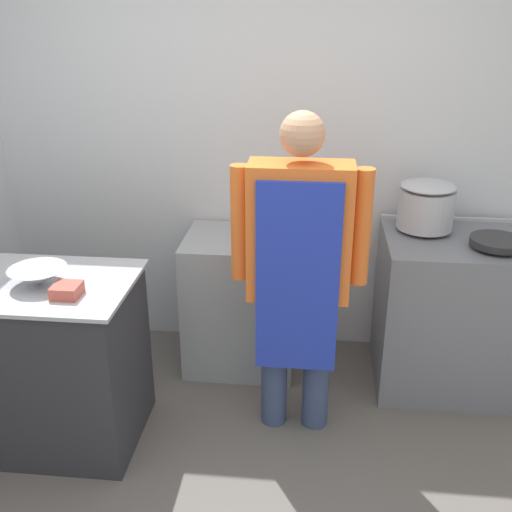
{
  "coord_description": "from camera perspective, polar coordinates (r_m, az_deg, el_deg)",
  "views": [
    {
      "loc": [
        0.36,
        -1.89,
        2.14
      ],
      "look_at": [
        0.07,
        0.94,
        0.93
      ],
      "focal_mm": 42.0,
      "sensor_mm": 36.0,
      "label": 1
    }
  ],
  "objects": [
    {
      "name": "wall_back",
      "position": [
        3.72,
        0.25,
        10.74
      ],
      "size": [
        8.0,
        0.05,
        2.7
      ],
      "color": "silver",
      "rests_on": "ground_plane"
    },
    {
      "name": "saute_pan",
      "position": [
        3.45,
        22.0,
        1.26
      ],
      "size": [
        0.29,
        0.29,
        0.04
      ],
      "color": "#262628",
      "rests_on": "stove"
    },
    {
      "name": "plastic_tub",
      "position": [
        2.87,
        -17.58,
        -3.15
      ],
      "size": [
        0.12,
        0.12,
        0.06
      ],
      "color": "#B24C3F",
      "rests_on": "prep_counter"
    },
    {
      "name": "prep_counter",
      "position": [
        3.31,
        -20.36,
        -9.31
      ],
      "size": [
        1.09,
        0.66,
        0.9
      ],
      "color": "#2D2D33",
      "rests_on": "ground_plane"
    },
    {
      "name": "stove",
      "position": [
        3.71,
        17.98,
        -5.11
      ],
      "size": [
        0.82,
        0.68,
        0.94
      ],
      "color": "slate",
      "rests_on": "ground_plane"
    },
    {
      "name": "stock_pot",
      "position": [
        3.55,
        15.92,
        4.72
      ],
      "size": [
        0.32,
        0.32,
        0.28
      ],
      "color": "#B2B5BC",
      "rests_on": "stove"
    },
    {
      "name": "mixing_bowl",
      "position": [
        3.02,
        -20.03,
        -1.85
      ],
      "size": [
        0.28,
        0.28,
        0.09
      ],
      "color": "#B2B5BC",
      "rests_on": "prep_counter"
    },
    {
      "name": "person_cook",
      "position": [
        2.94,
        4.07,
        -0.43
      ],
      "size": [
        0.68,
        0.24,
        1.7
      ],
      "color": "#38476B",
      "rests_on": "ground_plane"
    },
    {
      "name": "fridge_unit",
      "position": [
        3.74,
        -1.45,
        -4.33
      ],
      "size": [
        0.66,
        0.56,
        0.85
      ],
      "color": "#93999E",
      "rests_on": "ground_plane"
    }
  ]
}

